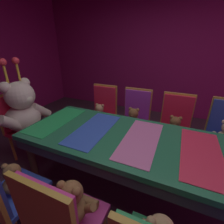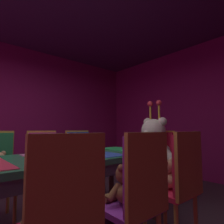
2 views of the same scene
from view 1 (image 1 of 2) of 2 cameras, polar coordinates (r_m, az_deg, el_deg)
The scene contains 14 objects.
ground_plane at distance 2.05m, azimuth 8.77°, elevation -27.50°, with size 7.90×7.90×0.00m, color #3F2D38.
wall_right at distance 3.89m, azimuth 21.30°, elevation 19.34°, with size 0.12×6.40×2.80m, color #8C1959.
banquet_table at distance 1.60m, azimuth 10.23°, elevation -12.51°, with size 0.90×2.43×0.75m.
chair_left_2 at distance 1.20m, azimuth -19.06°, elevation -33.84°, with size 0.42×0.41×0.98m.
teddy_left_2 at distance 1.26m, azimuth -14.03°, elevation -29.31°, with size 0.26×0.34×0.32m.
teddy_left_3 at distance 1.60m, azimuth -31.93°, elevation -20.04°, with size 0.22×0.28×0.26m.
chair_right_1 at distance 2.34m, azimuth 22.09°, elevation -3.30°, with size 0.42×0.41×0.98m.
teddy_right_1 at distance 2.22m, azimuth 21.79°, elevation -5.28°, with size 0.23×0.29×0.28m.
chair_right_2 at distance 2.42m, azimuth 8.69°, elevation -0.88°, with size 0.42×0.41×0.98m.
teddy_right_2 at distance 2.30m, azimuth 7.68°, elevation -2.53°, with size 0.24×0.31×0.29m.
chair_right_3 at distance 2.60m, azimuth -3.11°, elevation 1.14°, with size 0.42×0.41×0.98m.
teddy_right_3 at distance 2.49m, azimuth -4.58°, elevation -0.48°, with size 0.22×0.29×0.27m.
throne_chair at distance 2.58m, azimuth -31.04°, elevation -2.53°, with size 0.41×0.42×0.98m.
king_teddy_bear at distance 2.39m, azimuth -29.44°, elevation 0.45°, with size 0.76×0.59×0.98m.
Camera 1 is at (-1.27, -0.26, 1.58)m, focal length 25.02 mm.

